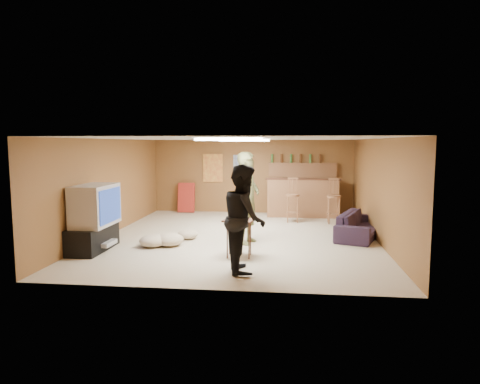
# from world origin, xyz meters

# --- Properties ---
(ground) EXTENTS (7.00, 7.00, 0.00)m
(ground) POSITION_xyz_m (0.00, 0.00, 0.00)
(ground) COLOR #B9A88D
(ground) RESTS_ON ground
(ceiling) EXTENTS (6.00, 7.00, 0.02)m
(ceiling) POSITION_xyz_m (0.00, 0.00, 2.20)
(ceiling) COLOR silver
(ceiling) RESTS_ON ground
(wall_back) EXTENTS (6.00, 0.02, 2.20)m
(wall_back) POSITION_xyz_m (0.00, 3.50, 1.10)
(wall_back) COLOR brown
(wall_back) RESTS_ON ground
(wall_front) EXTENTS (6.00, 0.02, 2.20)m
(wall_front) POSITION_xyz_m (0.00, -3.50, 1.10)
(wall_front) COLOR brown
(wall_front) RESTS_ON ground
(wall_left) EXTENTS (0.02, 7.00, 2.20)m
(wall_left) POSITION_xyz_m (-3.00, 0.00, 1.10)
(wall_left) COLOR brown
(wall_left) RESTS_ON ground
(wall_right) EXTENTS (0.02, 7.00, 2.20)m
(wall_right) POSITION_xyz_m (3.00, 0.00, 1.10)
(wall_right) COLOR brown
(wall_right) RESTS_ON ground
(tv_stand) EXTENTS (0.55, 1.30, 0.50)m
(tv_stand) POSITION_xyz_m (-2.72, -1.50, 0.25)
(tv_stand) COLOR black
(tv_stand) RESTS_ON ground
(dvd_box) EXTENTS (0.35, 0.50, 0.08)m
(dvd_box) POSITION_xyz_m (-2.50, -1.50, 0.15)
(dvd_box) COLOR #B2B2B7
(dvd_box) RESTS_ON tv_stand
(tv_body) EXTENTS (0.60, 1.10, 0.80)m
(tv_body) POSITION_xyz_m (-2.65, -1.50, 0.90)
(tv_body) COLOR #B2B2B7
(tv_body) RESTS_ON tv_stand
(tv_screen) EXTENTS (0.02, 0.95, 0.65)m
(tv_screen) POSITION_xyz_m (-2.34, -1.50, 0.90)
(tv_screen) COLOR navy
(tv_screen) RESTS_ON tv_body
(bar_counter) EXTENTS (2.00, 0.60, 1.10)m
(bar_counter) POSITION_xyz_m (1.50, 2.95, 0.55)
(bar_counter) COLOR brown
(bar_counter) RESTS_ON ground
(bar_lip) EXTENTS (2.10, 0.12, 0.05)m
(bar_lip) POSITION_xyz_m (1.50, 2.70, 1.10)
(bar_lip) COLOR #3E2014
(bar_lip) RESTS_ON bar_counter
(bar_shelf) EXTENTS (2.00, 0.18, 0.05)m
(bar_shelf) POSITION_xyz_m (1.50, 3.40, 1.50)
(bar_shelf) COLOR brown
(bar_shelf) RESTS_ON bar_backing
(bar_backing) EXTENTS (2.00, 0.14, 0.60)m
(bar_backing) POSITION_xyz_m (1.50, 3.42, 1.20)
(bar_backing) COLOR brown
(bar_backing) RESTS_ON bar_counter
(poster_left) EXTENTS (0.60, 0.03, 0.85)m
(poster_left) POSITION_xyz_m (-1.20, 3.46, 1.35)
(poster_left) COLOR #BF3F26
(poster_left) RESTS_ON wall_back
(poster_right) EXTENTS (0.55, 0.03, 0.80)m
(poster_right) POSITION_xyz_m (-0.30, 3.46, 1.35)
(poster_right) COLOR #334C99
(poster_right) RESTS_ON wall_back
(folding_chair_stack) EXTENTS (0.50, 0.26, 0.91)m
(folding_chair_stack) POSITION_xyz_m (-2.00, 3.30, 0.45)
(folding_chair_stack) COLOR #AB291F
(folding_chair_stack) RESTS_ON ground
(ceiling_panel_front) EXTENTS (1.20, 0.60, 0.04)m
(ceiling_panel_front) POSITION_xyz_m (0.00, -1.50, 2.17)
(ceiling_panel_front) COLOR white
(ceiling_panel_front) RESTS_ON ceiling
(ceiling_panel_back) EXTENTS (1.20, 0.60, 0.04)m
(ceiling_panel_back) POSITION_xyz_m (0.00, 1.20, 2.17)
(ceiling_panel_back) COLOR white
(ceiling_panel_back) RESTS_ON ceiling
(person_olive) EXTENTS (0.59, 0.78, 1.92)m
(person_olive) POSITION_xyz_m (0.26, -0.55, 0.96)
(person_olive) COLOR olive
(person_olive) RESTS_ON ground
(person_black) EXTENTS (0.83, 0.98, 1.76)m
(person_black) POSITION_xyz_m (0.37, -2.51, 0.88)
(person_black) COLOR black
(person_black) RESTS_ON ground
(sofa) EXTENTS (1.35, 2.03, 0.55)m
(sofa) POSITION_xyz_m (2.70, 0.32, 0.28)
(sofa) COLOR black
(sofa) RESTS_ON ground
(tray_table) EXTENTS (0.62, 0.53, 0.70)m
(tray_table) POSITION_xyz_m (0.19, -1.64, 0.35)
(tray_table) COLOR #3E2014
(tray_table) RESTS_ON ground
(cup_red_near) EXTENTS (0.10, 0.10, 0.12)m
(cup_red_near) POSITION_xyz_m (0.07, -1.56, 0.76)
(cup_red_near) COLOR #A60B10
(cup_red_near) RESTS_ON tray_table
(cup_red_far) EXTENTS (0.11, 0.11, 0.12)m
(cup_red_far) POSITION_xyz_m (0.30, -1.74, 0.76)
(cup_red_far) COLOR #A60B10
(cup_red_far) RESTS_ON tray_table
(cup_blue) EXTENTS (0.10, 0.10, 0.11)m
(cup_blue) POSITION_xyz_m (0.31, -1.55, 0.75)
(cup_blue) COLOR navy
(cup_blue) RESTS_ON tray_table
(bar_stool_left) EXTENTS (0.42, 0.42, 1.31)m
(bar_stool_left) POSITION_xyz_m (1.21, 2.04, 0.65)
(bar_stool_left) COLOR brown
(bar_stool_left) RESTS_ON ground
(bar_stool_right) EXTENTS (0.41, 0.41, 1.21)m
(bar_stool_right) POSITION_xyz_m (2.28, 1.92, 0.60)
(bar_stool_right) COLOR brown
(bar_stool_right) RESTS_ON ground
(cushion_near_tv) EXTENTS (0.72, 0.72, 0.26)m
(cushion_near_tv) POSITION_xyz_m (-1.33, -0.96, 0.13)
(cushion_near_tv) COLOR tan
(cushion_near_tv) RESTS_ON ground
(cushion_mid) EXTENTS (0.47, 0.47, 0.20)m
(cushion_mid) POSITION_xyz_m (-1.11, -0.30, 0.10)
(cushion_mid) COLOR tan
(cushion_mid) RESTS_ON ground
(cushion_far) EXTENTS (0.68, 0.68, 0.25)m
(cushion_far) POSITION_xyz_m (-1.64, -1.08, 0.12)
(cushion_far) COLOR tan
(cushion_far) RESTS_ON ground
(bottle_row) EXTENTS (1.48, 0.08, 0.26)m
(bottle_row) POSITION_xyz_m (1.30, 3.38, 1.65)
(bottle_row) COLOR #3F7233
(bottle_row) RESTS_ON bar_shelf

